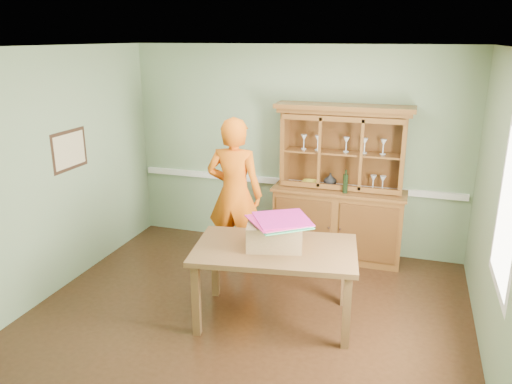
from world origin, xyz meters
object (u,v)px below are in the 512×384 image
(dining_table, at_px, (275,256))
(cardboard_box, at_px, (275,235))
(china_hutch, at_px, (339,205))
(person, at_px, (235,194))

(dining_table, bearing_deg, cardboard_box, 110.00)
(china_hutch, distance_m, cardboard_box, 1.77)
(dining_table, bearing_deg, china_hutch, 69.46)
(china_hutch, xyz_separation_m, person, (-1.18, -0.69, 0.24))
(china_hutch, relative_size, cardboard_box, 3.73)
(cardboard_box, xyz_separation_m, person, (-0.79, 1.03, 0.03))
(dining_table, relative_size, cardboard_box, 3.22)
(person, bearing_deg, cardboard_box, 124.72)
(cardboard_box, distance_m, person, 1.30)
(china_hutch, distance_m, person, 1.38)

